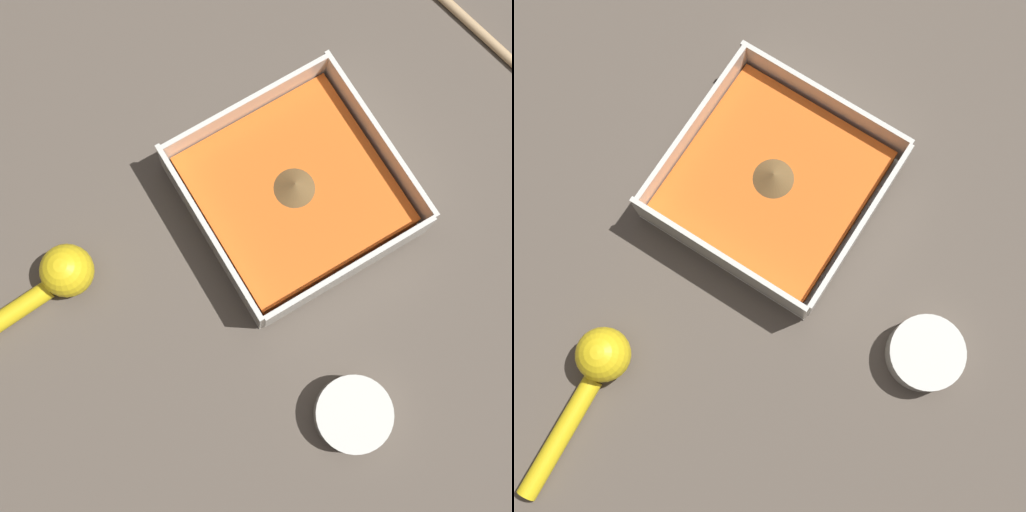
{
  "view_description": "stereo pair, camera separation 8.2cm",
  "coord_description": "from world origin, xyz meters",
  "views": [
    {
      "loc": [
        0.2,
        -0.14,
        0.83
      ],
      "look_at": [
        0.05,
        -0.05,
        0.04
      ],
      "focal_mm": 50.0,
      "sensor_mm": 36.0,
      "label": 1
    },
    {
      "loc": [
        0.14,
        -0.2,
        0.83
      ],
      "look_at": [
        0.05,
        -0.05,
        0.04
      ],
      "focal_mm": 50.0,
      "sensor_mm": 36.0,
      "label": 2
    }
  ],
  "objects": [
    {
      "name": "ground_plane",
      "position": [
        0.0,
        0.0,
        0.0
      ],
      "size": [
        4.0,
        4.0,
        0.0
      ],
      "primitive_type": "plane",
      "color": "brown"
    },
    {
      "name": "square_dish",
      "position": [
        0.0,
        0.03,
        0.02
      ],
      "size": [
        0.23,
        0.23,
        0.07
      ],
      "color": "silver",
      "rests_on": "ground_plane"
    },
    {
      "name": "spice_bowl",
      "position": [
        0.25,
        -0.05,
        0.02
      ],
      "size": [
        0.09,
        0.09,
        0.04
      ],
      "color": "silver",
      "rests_on": "ground_plane"
    },
    {
      "name": "lemon_squeezer",
      "position": [
        -0.05,
        -0.27,
        0.03
      ],
      "size": [
        0.06,
        0.21,
        0.06
      ],
      "rotation": [
        0.0,
        0.0,
        1.65
      ],
      "color": "yellow",
      "rests_on": "ground_plane"
    }
  ]
}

